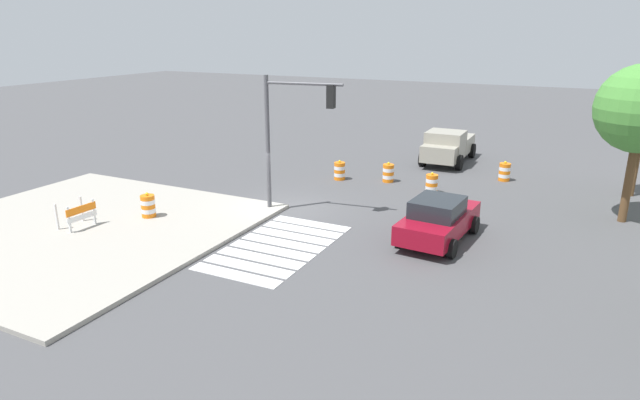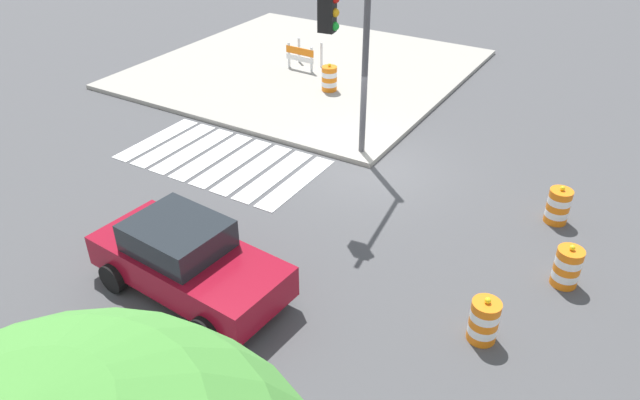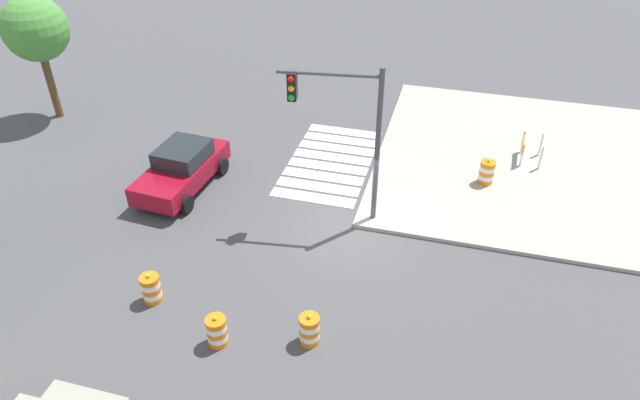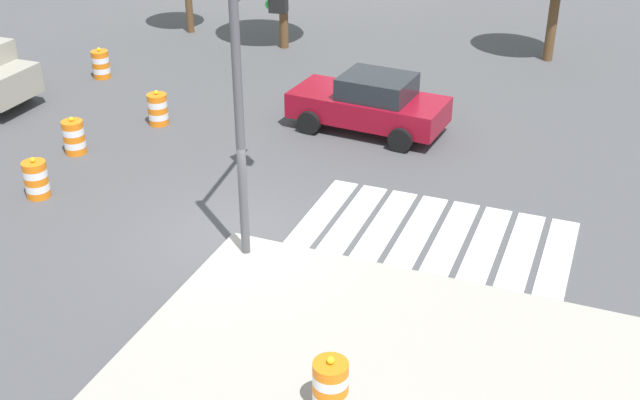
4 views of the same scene
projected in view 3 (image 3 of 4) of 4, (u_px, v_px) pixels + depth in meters
The scene contains 11 objects.
ground_plane at pixel (352, 228), 19.85m from camera, with size 120.00×120.00×0.00m, color #474749.
sidewalk_corner at pixel (530, 162), 23.26m from camera, with size 12.00×12.00×0.15m, color #9E998E.
crosswalk_stripes at pixel (330, 162), 23.38m from camera, with size 5.85×3.20×0.02m.
sports_car at pixel (182, 168), 21.48m from camera, with size 4.43×2.40×1.63m.
traffic_barrel_near_corner at pixel (217, 331), 15.46m from camera, with size 0.56×0.56×1.02m.
traffic_barrel_median_near at pixel (151, 289), 16.78m from camera, with size 0.56×0.56×1.02m.
traffic_barrel_median_far at pixel (309, 329), 15.50m from camera, with size 0.56×0.56×1.02m.
traffic_barrel_on_sidewalk at pixel (487, 172), 21.64m from camera, with size 0.56×0.56×1.02m.
construction_barricade at pixel (527, 147), 22.92m from camera, with size 1.30×0.83×1.00m.
traffic_light_pole at pixel (343, 118), 18.05m from camera, with size 0.73×3.27×5.50m.
street_tree_streetside_near at pixel (35, 30), 24.38m from camera, with size 2.77×2.77×5.47m.
Camera 3 is at (-15.39, -3.01, 12.25)m, focal length 32.42 mm.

